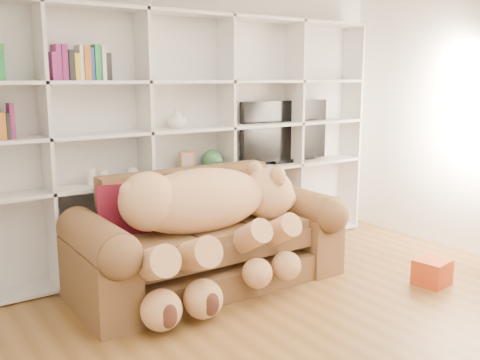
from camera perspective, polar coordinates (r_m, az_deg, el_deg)
floor at (r=3.76m, az=12.87°, el=-17.81°), size 5.00×5.00×0.00m
wall_back at (r=5.33m, az=-6.68°, el=6.08°), size 5.00×0.02×2.70m
bookshelf at (r=5.10m, az=-8.34°, el=5.33°), size 4.43×0.35×2.40m
sofa at (r=4.70m, az=-3.54°, el=-6.74°), size 2.32×1.00×0.98m
teddy_bear at (r=4.40m, az=-3.46°, el=-3.66°), size 1.80×0.97×1.05m
throw_pillow at (r=4.45m, az=-12.17°, el=-3.28°), size 0.49×0.36×0.46m
gift_box at (r=5.04m, az=19.80°, el=-9.23°), size 0.31×0.30×0.22m
tv at (r=5.91m, az=4.78°, el=5.12°), size 1.15×0.18×0.68m
picture_frame at (r=5.20m, az=-5.67°, el=1.92°), size 0.18×0.04×0.22m
green_vase at (r=5.34m, az=-2.96°, el=2.10°), size 0.22×0.22×0.22m
figurine_tall at (r=4.83m, az=-15.58°, el=0.34°), size 0.08×0.08×0.15m
figurine_short at (r=4.86m, az=-14.40°, el=0.29°), size 0.07×0.07×0.12m
snow_globe at (r=4.96m, az=-11.40°, el=0.70°), size 0.12×0.12×0.12m
shelf_vase at (r=5.10m, az=-6.77°, el=6.56°), size 0.21×0.21×0.19m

